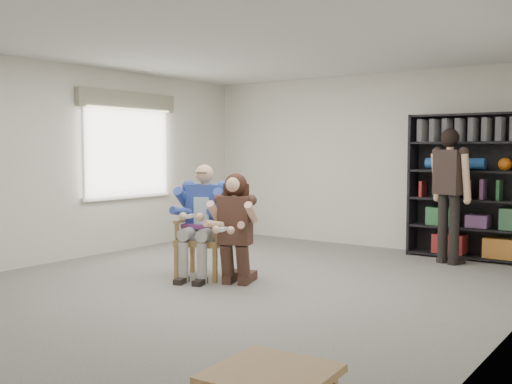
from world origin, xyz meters
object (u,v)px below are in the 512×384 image
Objects in this scene: kneeling_woman at (234,230)px; armchair at (203,234)px; seated_man at (203,221)px; bookshelf at (472,187)px; standing_man at (449,197)px.

armchair is at bearing 150.43° from kneeling_woman.
armchair is at bearing 148.08° from seated_man.
seated_man is at bearing -126.11° from bookshelf.
standing_man reaches higher than armchair.
seated_man is 3.97m from bookshelf.
armchair is 3.46m from standing_man.
bookshelf is 0.58m from standing_man.
armchair is 0.84× the size of kneeling_woman.
bookshelf reaches higher than standing_man.
bookshelf is at bearing 96.25° from standing_man.
bookshelf reaches higher than kneeling_woman.
bookshelf is at bearing 44.27° from kneeling_woman.
seated_man is 0.76× the size of standing_man.
bookshelf is (1.75, 3.32, 0.40)m from kneeling_woman.
standing_man reaches higher than seated_man.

